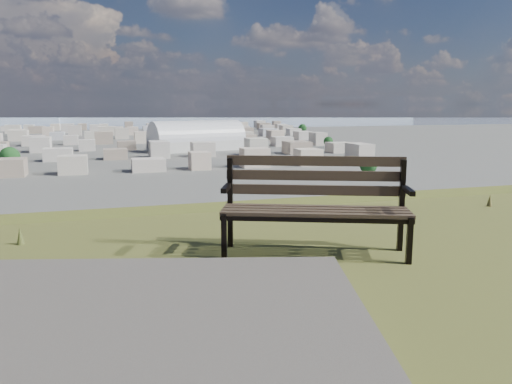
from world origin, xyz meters
name	(u,v)px	position (x,y,z in m)	size (l,w,h in m)	color
park_bench	(315,200)	(-1.00, 1.83, 25.54)	(1.91, 1.23, 0.96)	#473B29
arena	(197,141)	(48.79, 285.61, 5.30)	(57.14, 34.66, 22.50)	silver
city_blocks	(108,135)	(0.00, 394.44, 3.50)	(395.00, 361.00, 7.00)	beige
city_trees	(63,141)	(-26.39, 319.00, 4.83)	(406.52, 387.20, 9.98)	#35231A
bay_water	(105,120)	(0.00, 900.00, 0.00)	(2400.00, 700.00, 0.12)	#8693AB
far_hills	(79,105)	(-60.92, 1402.93, 25.47)	(2050.00, 340.00, 60.00)	#97A9BC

